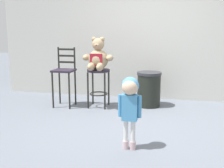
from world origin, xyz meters
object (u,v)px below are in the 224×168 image
at_px(trash_bin, 149,89).
at_px(bar_chair_empty, 64,73).
at_px(bar_stool_with_teddy, 98,80).
at_px(teddy_bear, 98,58).
at_px(child_walking, 130,98).

height_order(trash_bin, bar_chair_empty, bar_chair_empty).
relative_size(bar_stool_with_teddy, teddy_bear, 1.19).
relative_size(teddy_bear, trash_bin, 0.91).
height_order(teddy_bear, child_walking, teddy_bear).
bearing_deg(bar_stool_with_teddy, trash_bin, 14.87).
relative_size(bar_stool_with_teddy, child_walking, 0.80).
distance_m(bar_stool_with_teddy, child_walking, 1.99).
bearing_deg(teddy_bear, trash_bin, 16.58).
height_order(child_walking, trash_bin, child_walking).
distance_m(bar_stool_with_teddy, trash_bin, 0.99).
distance_m(teddy_bear, bar_chair_empty, 0.72).
relative_size(bar_stool_with_teddy, bar_chair_empty, 0.64).
bearing_deg(trash_bin, child_walking, -91.78).
bearing_deg(bar_chair_empty, child_walking, -48.21).
xyz_separation_m(teddy_bear, bar_chair_empty, (-0.65, -0.05, -0.31)).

